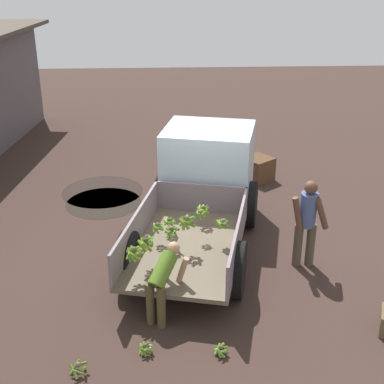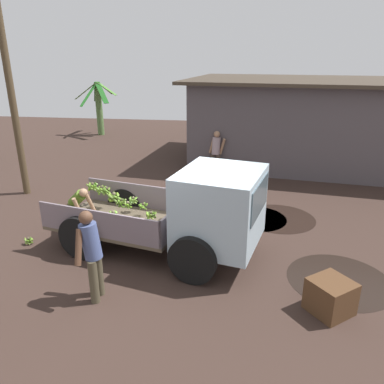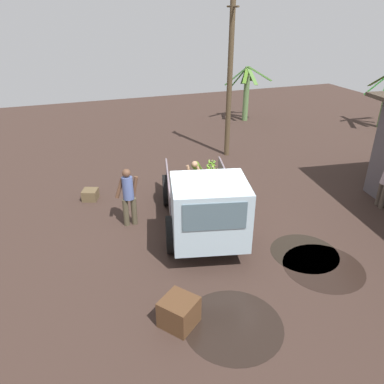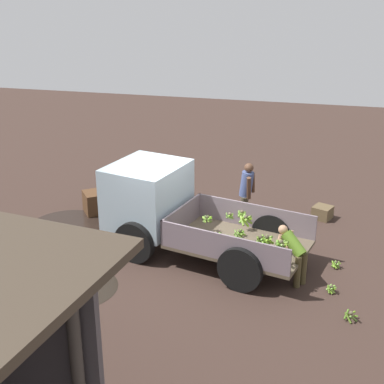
{
  "view_description": "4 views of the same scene",
  "coord_description": "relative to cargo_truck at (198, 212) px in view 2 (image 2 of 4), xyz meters",
  "views": [
    {
      "loc": [
        -9.88,
        0.68,
        5.37
      ],
      "look_at": [
        -1.33,
        0.25,
        1.55
      ],
      "focal_mm": 50.0,
      "sensor_mm": 36.0,
      "label": 1
    },
    {
      "loc": [
        1.2,
        -7.4,
        4.25
      ],
      "look_at": [
        0.08,
        0.73,
        1.23
      ],
      "focal_mm": 35.0,
      "sensor_mm": 36.0,
      "label": 2
    },
    {
      "loc": [
        8.26,
        -3.28,
        5.84
      ],
      "look_at": [
        0.21,
        -0.45,
        1.56
      ],
      "focal_mm": 35.0,
      "sensor_mm": 36.0,
      "label": 3
    },
    {
      "loc": [
        -3.24,
        11.13,
        6.07
      ],
      "look_at": [
        -0.36,
        -0.02,
        1.55
      ],
      "focal_mm": 50.0,
      "sensor_mm": 36.0,
      "label": 4
    }
  ],
  "objects": [
    {
      "name": "wooden_crate_1",
      "position": [
        2.51,
        -1.56,
        -0.79
      ],
      "size": [
        0.93,
        0.93,
        0.61
      ],
      "primitive_type": "cube",
      "rotation": [
        0.0,
        0.0,
        0.67
      ],
      "color": "#4F321D",
      "rests_on": "ground"
    },
    {
      "name": "banana_palm_3",
      "position": [
        -7.06,
        12.71,
        0.42
      ],
      "size": [
        2.38,
        2.55,
        2.87
      ],
      "color": "#53753E",
      "rests_on": "ground"
    },
    {
      "name": "banana_palm_2",
      "position": [
        -0.15,
        14.19,
        0.2
      ],
      "size": [
        2.2,
        2.18,
        2.44
      ],
      "color": "#5C704E",
      "rests_on": "ground"
    },
    {
      "name": "mud_patch_1",
      "position": [
        2.92,
        -0.54,
        -1.09
      ],
      "size": [
        2.06,
        2.06,
        0.01
      ],
      "primitive_type": "cylinder",
      "color": "black",
      "rests_on": "ground"
    },
    {
      "name": "cargo_truck",
      "position": [
        0.0,
        0.0,
        0.0
      ],
      "size": [
        5.03,
        2.94,
        2.05
      ],
      "rotation": [
        0.0,
        0.0,
        -0.23
      ],
      "color": "brown",
      "rests_on": "ground"
    },
    {
      "name": "mud_patch_0",
      "position": [
        1.95,
        2.38,
        -1.09
      ],
      "size": [
        1.99,
        1.99,
        0.01
      ],
      "primitive_type": "cylinder",
      "color": "black",
      "rests_on": "ground"
    },
    {
      "name": "banana_bunch_on_ground_2",
      "position": [
        -4.07,
        0.04,
        -1.0
      ],
      "size": [
        0.22,
        0.22,
        0.18
      ],
      "color": "#4C4531",
      "rests_on": "ground"
    },
    {
      "name": "person_foreground_visitor",
      "position": [
        -1.7,
        -1.75,
        -0.13
      ],
      "size": [
        0.38,
        0.7,
        1.75
      ],
      "rotation": [
        0.0,
        0.0,
        3.14
      ],
      "color": "#4B4331",
      "rests_on": "ground"
    },
    {
      "name": "banana_bunch_on_ground_0",
      "position": [
        -4.36,
        2.06,
        -0.98
      ],
      "size": [
        0.27,
        0.27,
        0.21
      ],
      "color": "brown",
      "rests_on": "ground"
    },
    {
      "name": "utility_pole",
      "position": [
        -6.02,
        3.3,
        2.07
      ],
      "size": [
        0.97,
        0.21,
        6.24
      ],
      "color": "#4D3D28",
      "rests_on": "ground"
    },
    {
      "name": "person_worker_loading",
      "position": [
        -3.14,
        0.87,
        -0.37
      ],
      "size": [
        0.79,
        0.74,
        1.23
      ],
      "rotation": [
        0.0,
        0.0,
        -0.58
      ],
      "color": "#493F25",
      "rests_on": "ground"
    },
    {
      "name": "mud_patch_2",
      "position": [
        1.28,
        2.29,
        -1.09
      ],
      "size": [
        1.77,
        1.77,
        0.01
      ],
      "primitive_type": "cylinder",
      "color": "black",
      "rests_on": "ground"
    },
    {
      "name": "banana_bunch_on_ground_1",
      "position": [
        -3.98,
        1.14,
        -1.0
      ],
      "size": [
        0.23,
        0.22,
        0.18
      ],
      "color": "#49422F",
      "rests_on": "ground"
    },
    {
      "name": "person_bystander_near_shed",
      "position": [
        -0.09,
        6.09,
        -0.18
      ],
      "size": [
        0.65,
        0.48,
        1.65
      ],
      "rotation": [
        0.0,
        0.0,
        1.27
      ],
      "color": "#493D33",
      "rests_on": "ground"
    },
    {
      "name": "ground",
      "position": [
        -0.33,
        0.09,
        -1.1
      ],
      "size": [
        36.0,
        36.0,
        0.0
      ],
      "primitive_type": "plane",
      "color": "#382821"
    },
    {
      "name": "warehouse_shed",
      "position": [
        4.45,
        8.3,
        1.33
      ],
      "size": [
        11.32,
        7.37,
        3.36
      ],
      "rotation": [
        0.0,
        0.0,
        -0.13
      ],
      "color": "#514A4E",
      "rests_on": "ground"
    }
  ]
}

